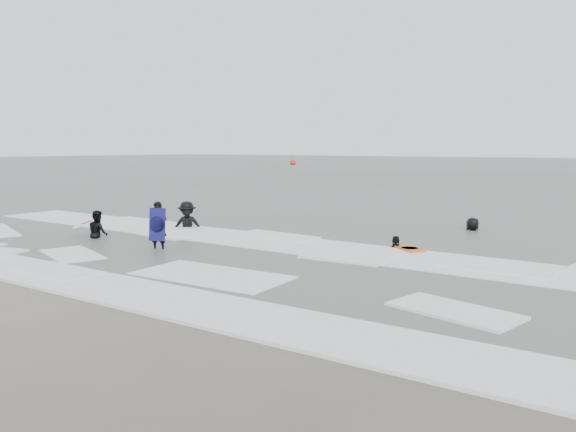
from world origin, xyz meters
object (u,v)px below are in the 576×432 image
Objects in this scene: surfer_wading at (98,239)px; surfer_right_near at (396,250)px; surfer_centre at (159,251)px; buoy at (293,163)px; surfer_breaker at (187,229)px; surfer_right_far at (472,232)px.

surfer_right_near reaches higher than surfer_wading.
buoy is (-41.18, 67.57, 0.42)m from surfer_centre.
surfer_right_near is (8.20, 0.54, 0.00)m from surfer_breaker.
surfer_right_far is at bearing -50.75° from buoy.
surfer_centre is 3.31m from surfer_wading.
surfer_right_far reaches higher than surfer_centre.
surfer_right_far is at bearing -5.85° from surfer_breaker.
surfer_wading is 0.91× the size of surfer_right_far.
surfer_breaker is at bearing -18.94° from surfer_right_near.
surfer_breaker is at bearing -58.79° from buoy.
buoy reaches higher than surfer_wading.
surfer_right_near is at bearing 10.90° from surfer_centre.
surfer_right_near is (5.75, 4.18, 0.00)m from surfer_centre.
surfer_right_far is (8.99, 5.52, 0.00)m from surfer_breaker.
surfer_centre is at bearing 2.32° from surfer_right_far.
surfer_centre is at bearing -165.34° from surfer_wading.
surfer_centre is 0.91× the size of buoy.
surfer_centre is 0.96× the size of surfer_right_near.
surfer_right_far is at bearing 29.33° from surfer_centre.
surfer_centre is 11.26m from surfer_right_far.
surfer_centre is 0.90× the size of surfer_right_far.
surfer_wading is (-3.29, 0.31, 0.00)m from surfer_centre.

